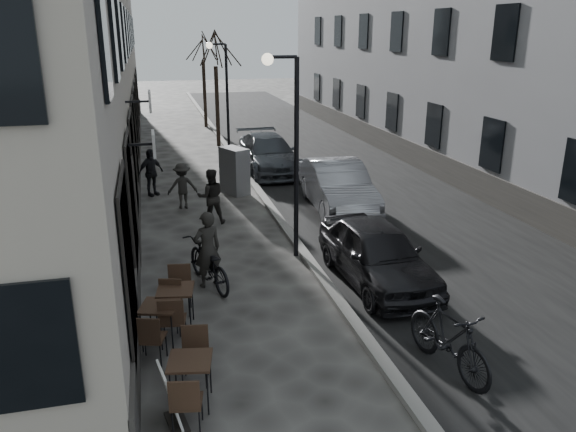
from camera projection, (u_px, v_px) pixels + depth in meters
name	position (u px, v px, depth m)	size (l,w,h in m)	color
ground	(390.00, 393.00, 9.11)	(120.00, 120.00, 0.00)	#34322F
road	(323.00, 163.00, 24.72)	(7.30, 60.00, 0.00)	black
kerb	(241.00, 166.00, 23.87)	(0.25, 60.00, 0.12)	gray
streetlamp_near	(290.00, 136.00, 13.59)	(0.90, 0.28, 5.09)	black
streetlamp_far	(223.00, 88.00, 24.64)	(0.90, 0.28, 5.09)	black
tree_near	(215.00, 50.00, 26.94)	(2.40, 2.40, 5.70)	black
tree_far	(202.00, 46.00, 32.46)	(2.40, 2.40, 5.70)	black
bistro_set_a	(191.00, 377.00, 8.68)	(0.77, 1.67, 0.96)	#322116
bistro_set_b	(161.00, 321.00, 10.36)	(0.91, 1.69, 0.97)	#322116
bistro_set_c	(176.00, 304.00, 10.95)	(0.79, 1.74, 1.00)	#322116
sign_board	(172.00, 402.00, 8.27)	(0.43, 0.61, 0.98)	black
utility_cabinet	(235.00, 171.00, 19.94)	(0.60, 1.10, 1.65)	slate
bicycle	(208.00, 264.00, 12.76)	(0.72, 2.08, 1.09)	black
cyclist_rider	(207.00, 249.00, 12.65)	(0.65, 0.43, 1.78)	#262521
pedestrian_near	(211.00, 197.00, 16.81)	(0.82, 0.64, 1.69)	black
pedestrian_mid	(182.00, 186.00, 18.29)	(0.97, 0.56, 1.50)	#282623
pedestrian_far	(151.00, 172.00, 19.66)	(0.98, 0.41, 1.67)	black
car_near	(377.00, 253.00, 12.89)	(1.69, 4.20, 1.43)	black
car_mid	(338.00, 186.00, 18.11)	(1.66, 4.77, 1.57)	#92949A
car_far	(268.00, 154.00, 23.09)	(2.06, 5.06, 1.47)	#373B41
moped	(449.00, 338.00, 9.52)	(0.59, 2.09, 1.26)	black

